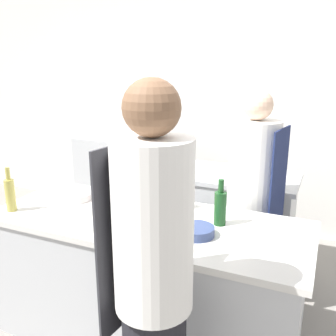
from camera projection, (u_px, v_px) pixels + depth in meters
ground_plane at (148, 335)px, 2.65m from camera, size 16.00×16.00×0.00m
wall_back at (233, 105)px, 4.15m from camera, size 8.00×0.06×2.80m
prep_counter at (147, 279)px, 2.53m from camera, size 2.07×0.82×0.89m
pass_counter at (206, 215)px, 3.59m from camera, size 1.65×0.68×0.89m
oven_range at (119, 177)px, 4.56m from camera, size 0.85×0.64×1.01m
chef_at_prep_near at (153, 287)px, 1.63m from camera, size 0.37×0.35×1.81m
chef_at_stove at (252, 203)px, 2.81m from camera, size 0.41×0.39×1.69m
bottle_olive_oil at (105, 191)px, 2.63m from camera, size 0.06×0.06×0.24m
bottle_vinegar at (181, 196)px, 2.56m from camera, size 0.07×0.07×0.22m
bottle_wine at (220, 207)px, 2.30m from camera, size 0.08×0.08×0.29m
bottle_cooking_oil at (10, 194)px, 2.51m from camera, size 0.06×0.06×0.31m
bowl_mixing_large at (157, 215)px, 2.39m from camera, size 0.27×0.27×0.07m
bowl_prep_small at (78, 197)px, 2.74m from camera, size 0.20×0.20×0.05m
bowl_ceramic_blue at (197, 231)px, 2.17m from camera, size 0.21×0.21×0.05m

